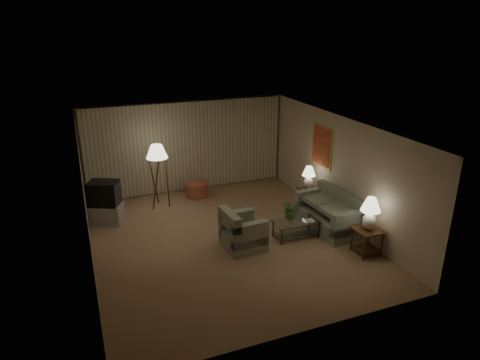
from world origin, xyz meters
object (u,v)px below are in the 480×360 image
object	(u,v)px
coffee_table	(296,227)
vase	(291,219)
table_lamp_far	(309,175)
side_table_far	(308,195)
ottoman	(197,189)
floor_lamp	(158,175)
crt_tv	(104,193)
armchair	(243,232)
sofa	(328,215)
tv_cabinet	(106,213)
side_table_near	(367,237)
table_lamp_near	(370,211)

from	to	relation	value
coffee_table	vase	xyz separation A→B (m)	(-0.15, 0.00, 0.21)
table_lamp_far	vase	xyz separation A→B (m)	(-1.23, -1.35, -0.48)
coffee_table	side_table_far	bearing A→B (deg)	51.25
ottoman	floor_lamp	bearing A→B (deg)	-163.12
coffee_table	floor_lamp	distance (m)	4.02
floor_lamp	crt_tv	bearing A→B (deg)	-160.96
ottoman	vase	xyz separation A→B (m)	(1.34, -3.31, 0.28)
armchair	sofa	bearing A→B (deg)	-91.58
side_table_far	vase	distance (m)	1.83
crt_tv	ottoman	world-z (taller)	crt_tv
armchair	tv_cabinet	xyz separation A→B (m)	(-2.77, 2.45, -0.12)
table_lamp_far	crt_tv	size ratio (longest dim) A/B	0.72
armchair	side_table_near	size ratio (longest dim) A/B	1.67
sofa	tv_cabinet	size ratio (longest dim) A/B	1.91
sofa	side_table_far	size ratio (longest dim) A/B	3.05
side_table_far	armchair	bearing A→B (deg)	-150.99
armchair	tv_cabinet	bearing A→B (deg)	44.51
ottoman	vase	distance (m)	3.58
table_lamp_near	floor_lamp	distance (m)	5.62
side_table_far	table_lamp_near	size ratio (longest dim) A/B	0.81
armchair	coffee_table	world-z (taller)	armchair
side_table_near	floor_lamp	distance (m)	5.65
armchair	side_table_near	world-z (taller)	armchair
vase	armchair	bearing A→B (deg)	179.83
armchair	floor_lamp	xyz separation A→B (m)	(-1.29, 2.96, 0.56)
floor_lamp	ottoman	distance (m)	1.40
floor_lamp	table_lamp_near	bearing A→B (deg)	-48.56
side_table_near	table_lamp_far	xyz separation A→B (m)	(-0.00, 2.60, 0.55)
coffee_table	ottoman	bearing A→B (deg)	114.19
sofa	crt_tv	world-z (taller)	crt_tv
side_table_near	side_table_far	xyz separation A→B (m)	(-0.00, 2.60, -0.02)
ottoman	crt_tv	bearing A→B (deg)	-161.89
crt_tv	armchair	bearing A→B (deg)	-16.21
sofa	table_lamp_near	world-z (taller)	table_lamp_near
sofa	side_table_far	world-z (taller)	sofa
table_lamp_near	tv_cabinet	bearing A→B (deg)	144.53
table_lamp_near	table_lamp_far	bearing A→B (deg)	90.00
side_table_near	table_lamp_near	world-z (taller)	table_lamp_near
side_table_far	floor_lamp	size ratio (longest dim) A/B	0.34
crt_tv	ottoman	bearing A→B (deg)	43.39
sofa	coffee_table	size ratio (longest dim) A/B	1.66
sofa	coffee_table	bearing A→B (deg)	-87.55
ottoman	side_table_near	bearing A→B (deg)	-60.59
armchair	coffee_table	distance (m)	1.35
tv_cabinet	floor_lamp	world-z (taller)	floor_lamp
coffee_table	vase	distance (m)	0.26
side_table_far	vase	world-z (taller)	side_table_far
coffee_table	ottoman	size ratio (longest dim) A/B	1.74
coffee_table	ottoman	distance (m)	3.63
tv_cabinet	vase	distance (m)	4.67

